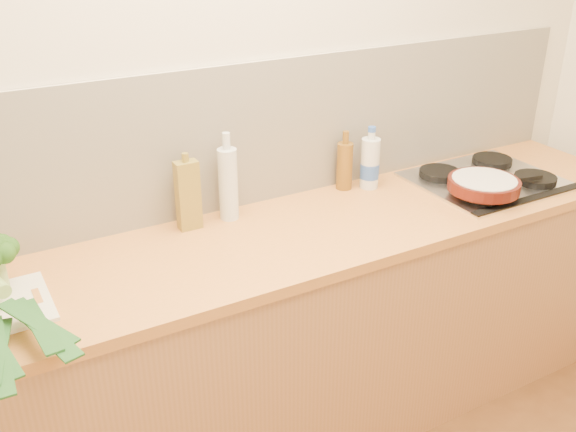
# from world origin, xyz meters

# --- Properties ---
(room_shell) EXTENTS (3.50, 3.50, 3.50)m
(room_shell) POSITION_xyz_m (0.00, 1.49, 1.17)
(room_shell) COLOR beige
(room_shell) RESTS_ON ground
(counter) EXTENTS (3.20, 0.62, 0.90)m
(counter) POSITION_xyz_m (0.00, 1.20, 0.45)
(counter) COLOR #A57145
(counter) RESTS_ON ground
(gas_hob) EXTENTS (0.58, 0.50, 0.04)m
(gas_hob) POSITION_xyz_m (1.02, 1.20, 0.91)
(gas_hob) COLOR silver
(gas_hob) RESTS_ON counter
(leek_back) EXTENTS (0.22, 0.64, 0.04)m
(leek_back) POSITION_xyz_m (-0.85, 1.14, 0.97)
(leek_back) COLOR white
(leek_back) RESTS_ON chopping_board
(skillet) EXTENTS (0.40, 0.28, 0.05)m
(skillet) POSITION_xyz_m (0.88, 1.08, 0.96)
(skillet) COLOR #46120B
(skillet) RESTS_ON gas_hob
(oil_tin) EXTENTS (0.08, 0.05, 0.28)m
(oil_tin) POSITION_xyz_m (-0.21, 1.40, 1.03)
(oil_tin) COLOR olive
(oil_tin) RESTS_ON counter
(glass_bottle) EXTENTS (0.07, 0.07, 0.33)m
(glass_bottle) POSITION_xyz_m (-0.05, 1.41, 1.04)
(glass_bottle) COLOR silver
(glass_bottle) RESTS_ON counter
(amber_bottle) EXTENTS (0.06, 0.06, 0.24)m
(amber_bottle) POSITION_xyz_m (0.46, 1.43, 1.00)
(amber_bottle) COLOR brown
(amber_bottle) RESTS_ON counter
(water_bottle) EXTENTS (0.08, 0.08, 0.24)m
(water_bottle) POSITION_xyz_m (0.56, 1.39, 1.00)
(water_bottle) COLOR silver
(water_bottle) RESTS_ON counter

